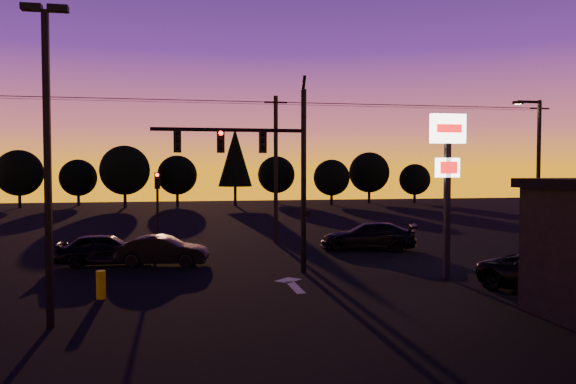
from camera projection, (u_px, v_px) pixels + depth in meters
name	position (u px, v px, depth m)	size (l,w,h in m)	color
ground	(287.00, 294.00, 20.43)	(120.00, 120.00, 0.00)	black
lane_arrow	(292.00, 284.00, 22.16)	(1.20, 3.10, 0.01)	beige
traffic_signal_mast	(267.00, 160.00, 24.12)	(6.79, 0.52, 8.58)	black
secondary_signal	(157.00, 200.00, 30.61)	(0.30, 0.31, 4.35)	black
parking_lot_light	(47.00, 143.00, 15.82)	(1.25, 0.30, 9.14)	black
pylon_sign	(448.00, 160.00, 23.03)	(1.50, 0.28, 6.80)	black
streetlight	(537.00, 171.00, 28.31)	(1.55, 0.35, 8.00)	black
utility_pole_1	(276.00, 168.00, 34.34)	(1.40, 0.26, 9.00)	black
utility_pole_2	(539.00, 168.00, 37.80)	(1.40, 0.26, 9.00)	black
power_wires	(276.00, 103.00, 34.18)	(36.00, 1.22, 0.07)	black
bollard	(101.00, 285.00, 19.61)	(0.33, 0.33, 0.99)	#B0AF00
tree_0	(19.00, 173.00, 65.05)	(5.36, 5.36, 6.74)	black
tree_1	(78.00, 178.00, 69.17)	(4.54, 4.54, 5.71)	black
tree_2	(125.00, 170.00, 65.38)	(5.77, 5.78, 7.26)	black
tree_3	(177.00, 175.00, 70.49)	(4.95, 4.95, 6.22)	black
tree_4	(235.00, 157.00, 68.80)	(4.18, 4.18, 9.50)	black
tree_5	(276.00, 175.00, 74.94)	(4.95, 4.95, 6.22)	black
tree_6	(332.00, 178.00, 70.23)	(4.54, 4.54, 5.71)	black
tree_7	(369.00, 172.00, 74.30)	(5.36, 5.36, 6.74)	black
tree_8	(415.00, 179.00, 74.51)	(4.12, 4.12, 5.19)	black
car_left	(106.00, 249.00, 26.42)	(1.80, 4.47, 1.52)	black
car_mid	(162.00, 251.00, 26.37)	(1.47, 4.23, 1.39)	black
car_right	(368.00, 236.00, 31.41)	(2.15, 5.29, 1.53)	black
suv_parked	(552.00, 274.00, 20.37)	(2.36, 5.11, 1.42)	black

